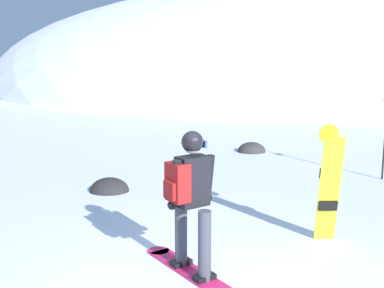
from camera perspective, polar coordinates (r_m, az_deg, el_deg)
ridge_peak_main at (r=38.87m, az=10.76°, el=6.68°), size 43.73×39.36×14.65m
snowboarder_main at (r=5.62m, az=-0.22°, el=-6.53°), size 1.14×1.58×1.71m
spare_snowboard at (r=6.87m, az=15.72°, el=-4.50°), size 0.28×0.33×1.64m
rock_dark at (r=12.93m, az=6.98°, el=-0.92°), size 0.74×0.63×0.52m
rock_mid at (r=9.37m, az=-9.62°, el=-5.46°), size 0.74×0.63×0.52m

